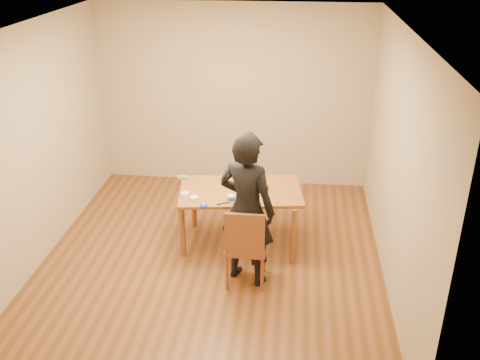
# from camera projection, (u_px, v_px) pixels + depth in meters

# --- Properties ---
(room_shell) EXTENTS (4.00, 4.50, 2.70)m
(room_shell) POSITION_uv_depth(u_px,v_px,m) (214.00, 144.00, 6.13)
(room_shell) COLOR brown
(room_shell) RESTS_ON ground
(dining_table) EXTENTS (1.55, 1.05, 0.04)m
(dining_table) POSITION_uv_depth(u_px,v_px,m) (240.00, 191.00, 6.42)
(dining_table) COLOR brown
(dining_table) RESTS_ON floor
(dining_chair) EXTENTS (0.45, 0.45, 0.04)m
(dining_chair) POSITION_uv_depth(u_px,v_px,m) (246.00, 246.00, 5.83)
(dining_chair) COLOR brown
(dining_chair) RESTS_ON floor
(cake_plate) EXTENTS (0.27, 0.27, 0.02)m
(cake_plate) POSITION_uv_depth(u_px,v_px,m) (257.00, 188.00, 6.43)
(cake_plate) COLOR #B1250B
(cake_plate) RESTS_ON dining_table
(cake) EXTENTS (0.21, 0.21, 0.07)m
(cake) POSITION_uv_depth(u_px,v_px,m) (257.00, 185.00, 6.41)
(cake) COLOR white
(cake) RESTS_ON cake_plate
(frosting_dome) EXTENTS (0.21, 0.21, 0.03)m
(frosting_dome) POSITION_uv_depth(u_px,v_px,m) (257.00, 181.00, 6.39)
(frosting_dome) COLOR white
(frosting_dome) RESTS_ON cake
(frosting_tub) EXTENTS (0.09, 0.09, 0.08)m
(frosting_tub) POSITION_uv_depth(u_px,v_px,m) (231.00, 198.00, 6.12)
(frosting_tub) COLOR white
(frosting_tub) RESTS_ON dining_table
(frosting_lid) EXTENTS (0.09, 0.09, 0.01)m
(frosting_lid) POSITION_uv_depth(u_px,v_px,m) (204.00, 205.00, 6.04)
(frosting_lid) COLOR #1E1BB3
(frosting_lid) RESTS_ON dining_table
(frosting_dollop) EXTENTS (0.04, 0.04, 0.02)m
(frosting_dollop) POSITION_uv_depth(u_px,v_px,m) (204.00, 204.00, 6.03)
(frosting_dollop) COLOR white
(frosting_dollop) RESTS_ON frosting_lid
(ramekin_green) EXTENTS (0.09, 0.09, 0.04)m
(ramekin_green) POSITION_uv_depth(u_px,v_px,m) (194.00, 198.00, 6.15)
(ramekin_green) COLOR white
(ramekin_green) RESTS_ON dining_table
(ramekin_yellow) EXTENTS (0.08, 0.08, 0.04)m
(ramekin_yellow) POSITION_uv_depth(u_px,v_px,m) (186.00, 193.00, 6.28)
(ramekin_yellow) COLOR white
(ramekin_yellow) RESTS_ON dining_table
(ramekin_multi) EXTENTS (0.09, 0.09, 0.04)m
(ramekin_multi) POSITION_uv_depth(u_px,v_px,m) (184.00, 194.00, 6.25)
(ramekin_multi) COLOR white
(ramekin_multi) RESTS_ON dining_table
(candy_box_pink) EXTENTS (0.13, 0.09, 0.02)m
(candy_box_pink) POSITION_uv_depth(u_px,v_px,m) (183.00, 178.00, 6.68)
(candy_box_pink) COLOR #C62E95
(candy_box_pink) RESTS_ON dining_table
(candy_box_green) EXTENTS (0.13, 0.07, 0.02)m
(candy_box_green) POSITION_uv_depth(u_px,v_px,m) (182.00, 177.00, 6.68)
(candy_box_green) COLOR green
(candy_box_green) RESTS_ON candy_box_pink
(spatula) EXTENTS (0.14, 0.09, 0.01)m
(spatula) POSITION_uv_depth(u_px,v_px,m) (223.00, 203.00, 6.08)
(spatula) COLOR black
(spatula) RESTS_ON dining_table
(person) EXTENTS (0.75, 0.63, 1.76)m
(person) POSITION_uv_depth(u_px,v_px,m) (247.00, 209.00, 5.68)
(person) COLOR black
(person) RESTS_ON floor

